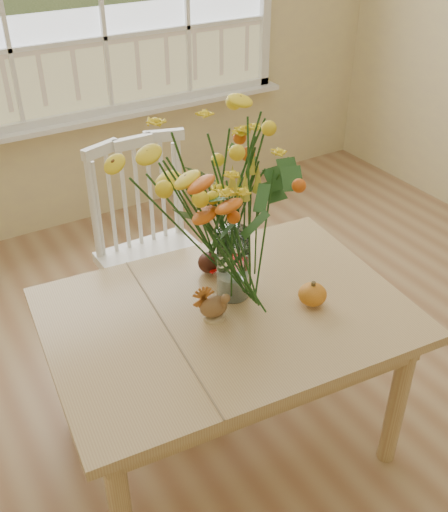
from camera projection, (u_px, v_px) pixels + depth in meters
floor at (329, 428)px, 2.54m from camera, size 4.00×4.50×0.01m
wall_back at (99, 0)px, 3.41m from camera, size 4.00×0.02×2.70m
dining_table at (227, 330)px, 2.17m from camera, size 1.33×1.01×0.67m
windsor_chair at (150, 241)px, 2.72m from camera, size 0.47×0.45×1.00m
flower_vase at (234, 197)px, 1.98m from camera, size 0.56×0.56×0.66m
pumpkin at (312, 295)px, 2.13m from camera, size 0.10×0.10×0.08m
turkey_figurine at (213, 307)px, 2.06m from camera, size 0.11×0.09×0.12m
dark_gourd at (210, 263)px, 2.30m from camera, size 0.13×0.09×0.08m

